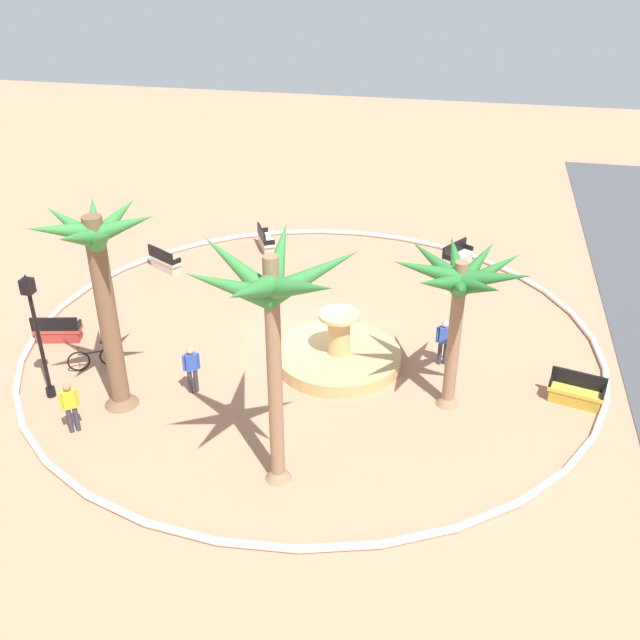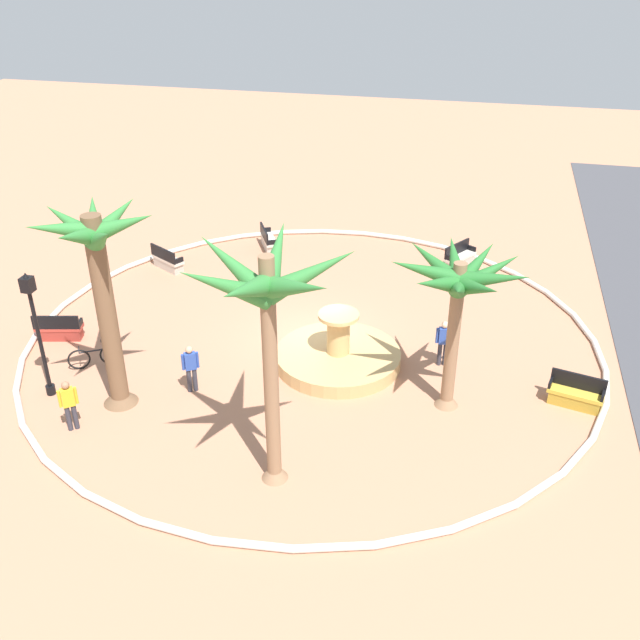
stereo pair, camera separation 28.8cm
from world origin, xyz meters
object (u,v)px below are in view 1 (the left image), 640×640
at_px(bench_east, 266,242).
at_px(person_pedestrian_stroll, 192,367).
at_px(lamppost, 37,327).
at_px(palm_tree_near_fountain, 270,304).
at_px(bench_southwest, 457,258).
at_px(palm_tree_mid_plaza, 461,285).
at_px(person_cyclist_photo, 444,340).
at_px(bench_north, 576,394).
at_px(palm_tree_by_curb, 100,271).
at_px(bench_southeast, 165,262).
at_px(person_cyclist_helmet, 70,405).
at_px(fountain, 338,356).
at_px(bicycle_red_frame, 95,358).
at_px(bench_west, 58,332).

xyz_separation_m(bench_east, person_pedestrian_stroll, (11.14, 0.98, 0.54)).
relative_size(lamppost, person_pedestrian_stroll, 2.58).
relative_size(palm_tree_near_fountain, bench_southwest, 4.05).
xyz_separation_m(palm_tree_mid_plaza, person_cyclist_photo, (-2.23, -0.35, -3.07)).
bearing_deg(palm_tree_mid_plaza, bench_north, 103.29).
bearing_deg(palm_tree_mid_plaza, palm_tree_near_fountain, -43.48).
distance_m(palm_tree_mid_plaza, bench_north, 5.25).
bearing_deg(bench_east, palm_tree_by_curb, -4.31).
relative_size(palm_tree_mid_plaza, bench_southwest, 3.05).
distance_m(bench_southeast, person_cyclist_helmet, 10.86).
height_order(fountain, bicycle_red_frame, fountain).
relative_size(bench_west, bench_southeast, 1.02).
relative_size(fountain, person_cyclist_photo, 2.55).
relative_size(palm_tree_near_fountain, person_pedestrian_stroll, 4.12).
height_order(palm_tree_near_fountain, lamppost, palm_tree_near_fountain).
bearing_deg(bench_east, palm_tree_near_fountain, 17.55).
height_order(bench_north, person_cyclist_photo, person_cyclist_photo).
bearing_deg(bench_north, palm_tree_mid_plaza, -76.71).
bearing_deg(palm_tree_mid_plaza, bench_southeast, -120.12).
bearing_deg(person_cyclist_helmet, bicycle_red_frame, -162.05).
height_order(person_cyclist_helmet, person_pedestrian_stroll, person_cyclist_helmet).
bearing_deg(bench_east, fountain, 30.30).
relative_size(palm_tree_by_curb, bench_southwest, 3.86).
relative_size(palm_tree_mid_plaza, bench_southeast, 3.02).
bearing_deg(fountain, person_cyclist_helmet, -52.09).
height_order(fountain, palm_tree_near_fountain, palm_tree_near_fountain).
xyz_separation_m(bench_west, person_cyclist_helmet, (4.46, 3.12, 0.55)).
height_order(bench_north, lamppost, lamppost).
distance_m(bench_east, person_cyclist_photo, 11.45).
distance_m(fountain, palm_tree_near_fountain, 7.62).
bearing_deg(palm_tree_near_fountain, person_pedestrian_stroll, -132.47).
height_order(palm_tree_by_curb, person_cyclist_helmet, palm_tree_by_curb).
height_order(bench_north, bench_southeast, same).
xyz_separation_m(palm_tree_near_fountain, bench_southwest, (-14.50, 3.81, -4.81)).
bearing_deg(bench_north, bench_east, -126.63).
xyz_separation_m(bench_southwest, person_pedestrian_stroll, (11.22, -7.39, 0.54)).
xyz_separation_m(fountain, person_cyclist_helmet, (5.15, -6.61, 0.61)).
bearing_deg(person_cyclist_helmet, palm_tree_mid_plaza, 109.52).
distance_m(bench_east, bench_southwest, 8.37).
height_order(bench_east, bench_southeast, same).
relative_size(palm_tree_by_curb, palm_tree_mid_plaza, 1.27).
height_order(palm_tree_by_curb, bicycle_red_frame, palm_tree_by_curb).
bearing_deg(palm_tree_by_curb, bench_southwest, 142.94).
relative_size(bench_southwest, lamppost, 0.39).
bearing_deg(bicycle_red_frame, bench_southeast, -173.60).
bearing_deg(palm_tree_mid_plaza, palm_tree_by_curb, -77.41).
bearing_deg(person_pedestrian_stroll, bicycle_red_frame, -99.02).
relative_size(bench_southeast, bicycle_red_frame, 1.10).
distance_m(bench_southwest, person_pedestrian_stroll, 13.45).
xyz_separation_m(lamppost, person_pedestrian_stroll, (-1.17, 4.18, -1.52)).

